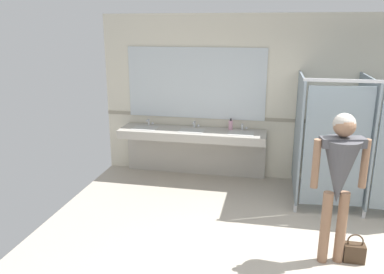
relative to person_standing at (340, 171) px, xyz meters
The scene contains 8 objects.
wall_back 2.54m from the person_standing, 88.60° to the left, with size 7.52×0.12×2.79m, color beige.
wall_back_tile_band 2.45m from the person_standing, 88.57° to the left, with size 7.52×0.01×0.06m, color #9E937F.
vanity_counter 3.07m from the person_standing, 132.59° to the left, with size 2.50×0.58×0.99m.
mirror_panel 3.24m from the person_standing, 130.04° to the left, with size 2.40×0.02×1.22m, color silver.
bathroom_stalls 1.70m from the person_standing, 69.41° to the left, with size 1.92×1.35×1.93m.
person_standing is the anchor object (origin of this frame).
handbag 1.02m from the person_standing, 10.71° to the left, with size 0.23×0.14×0.34m.
soap_dispenser 2.72m from the person_standing, 121.40° to the left, with size 0.07×0.07×0.19m.
Camera 1 is at (-0.81, -3.90, 2.59)m, focal length 36.49 mm.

